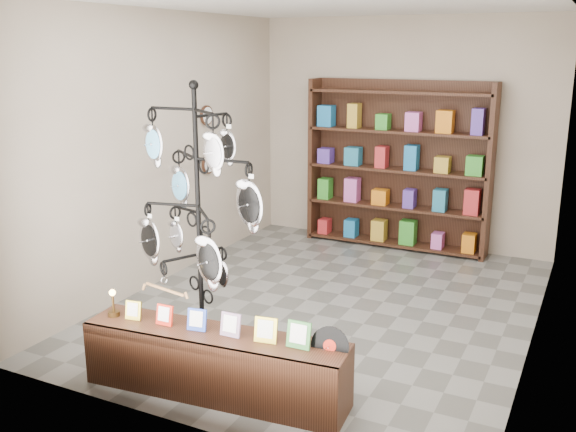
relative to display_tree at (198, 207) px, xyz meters
The scene contains 6 objects.
ground 2.18m from the display_tree, 74.39° to the left, with size 5.00×5.00×0.00m, color slate.
room_envelope 1.77m from the display_tree, 74.39° to the left, with size 5.00×5.00×5.00m.
display_tree is the anchor object (origin of this frame).
front_shelf 1.24m from the display_tree, 46.61° to the right, with size 2.11×0.62×0.74m.
back_shelving 3.98m from the display_tree, 83.35° to the left, with size 2.42×0.36×2.20m.
wall_clocks 2.88m from the display_tree, 121.74° to the left, with size 0.03×0.24×0.84m.
Camera 1 is at (2.40, -5.78, 2.59)m, focal length 40.00 mm.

